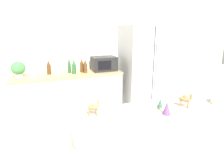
# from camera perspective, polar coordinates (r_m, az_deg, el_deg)

# --- Properties ---
(wall_back) EXTENTS (8.00, 0.06, 2.55)m
(wall_back) POSITION_cam_1_polar(r_m,az_deg,el_deg) (3.74, -7.89, 7.40)
(wall_back) COLOR silver
(wall_back) RESTS_ON ground_plane
(back_counter) EXTENTS (1.99, 0.63, 0.92)m
(back_counter) POSITION_cam_1_polar(r_m,az_deg,el_deg) (3.53, -13.55, -6.88)
(back_counter) COLOR silver
(back_counter) RESTS_ON ground_plane
(refrigerator) EXTENTS (0.93, 0.73, 1.82)m
(refrigerator) POSITION_cam_1_polar(r_m,az_deg,el_deg) (3.86, 10.34, 2.00)
(refrigerator) COLOR silver
(refrigerator) RESTS_ON ground_plane
(potted_plant) EXTENTS (0.23, 0.23, 0.28)m
(potted_plant) POSITION_cam_1_polar(r_m,az_deg,el_deg) (3.38, -28.29, 1.67)
(potted_plant) COLOR silver
(potted_plant) RESTS_ON back_counter
(paper_towel_roll) EXTENTS (0.11, 0.11, 0.24)m
(paper_towel_roll) POSITION_cam_1_polar(r_m,az_deg,el_deg) (3.35, -24.15, 1.46)
(paper_towel_roll) COLOR white
(paper_towel_roll) RESTS_ON back_counter
(microwave) EXTENTS (0.48, 0.37, 0.28)m
(microwave) POSITION_cam_1_polar(r_m,az_deg,el_deg) (3.54, -2.67, 3.58)
(microwave) COLOR black
(microwave) RESTS_ON back_counter
(back_bottle_0) EXTENTS (0.08, 0.08, 0.27)m
(back_bottle_0) POSITION_cam_1_polar(r_m,az_deg,el_deg) (3.41, -19.95, 2.17)
(back_bottle_0) COLOR brown
(back_bottle_0) RESTS_ON back_counter
(back_bottle_1) EXTENTS (0.06, 0.06, 0.29)m
(back_bottle_1) POSITION_cam_1_polar(r_m,az_deg,el_deg) (3.42, -13.80, 2.79)
(back_bottle_1) COLOR #2D6033
(back_bottle_1) RESTS_ON back_counter
(back_bottle_2) EXTENTS (0.07, 0.07, 0.28)m
(back_bottle_2) POSITION_cam_1_polar(r_m,az_deg,el_deg) (3.42, -9.86, 2.92)
(back_bottle_2) COLOR brown
(back_bottle_2) RESTS_ON back_counter
(back_bottle_3) EXTENTS (0.08, 0.08, 0.26)m
(back_bottle_3) POSITION_cam_1_polar(r_m,az_deg,el_deg) (3.37, -8.73, 2.63)
(back_bottle_3) COLOR brown
(back_bottle_3) RESTS_ON back_counter
(back_bottle_4) EXTENTS (0.08, 0.08, 0.28)m
(back_bottle_4) POSITION_cam_1_polar(r_m,az_deg,el_deg) (3.33, -12.32, 2.47)
(back_bottle_4) COLOR #2D6033
(back_bottle_4) RESTS_ON back_counter
(back_bottle_5) EXTENTS (0.06, 0.06, 0.23)m
(back_bottle_5) POSITION_cam_1_polar(r_m,az_deg,el_deg) (3.27, -17.22, 1.60)
(back_bottle_5) COLOR #B2B7BC
(back_bottle_5) RESTS_ON back_counter
(fruit_bowl) EXTENTS (0.21, 0.21, 0.06)m
(fruit_bowl) POSITION_cam_1_polar(r_m,az_deg,el_deg) (2.15, 32.03, -7.22)
(fruit_bowl) COLOR white
(fruit_bowl) RESTS_ON bar_counter
(camel_figurine) EXTENTS (0.12, 0.08, 0.14)m
(camel_figurine) POSITION_cam_1_polar(r_m,az_deg,el_deg) (1.57, -6.09, -10.44)
(camel_figurine) COLOR #A87F4C
(camel_figurine) RESTS_ON bar_counter
(camel_figurine_second) EXTENTS (0.11, 0.11, 0.15)m
(camel_figurine_second) POSITION_cam_1_polar(r_m,az_deg,el_deg) (1.87, 22.83, -7.33)
(camel_figurine_second) COLOR olive
(camel_figurine_second) RESTS_ON bar_counter
(wise_man_figurine_crimson) EXTENTS (0.07, 0.07, 0.17)m
(wise_man_figurine_crimson) POSITION_cam_1_polar(r_m,az_deg,el_deg) (1.66, 17.48, -10.09)
(wise_man_figurine_crimson) COLOR #6B4784
(wise_man_figurine_crimson) RESTS_ON bar_counter
(wise_man_figurine_purple) EXTENTS (0.05, 0.05, 0.12)m
(wise_man_figurine_purple) POSITION_cam_1_polar(r_m,az_deg,el_deg) (1.80, 15.46, -8.68)
(wise_man_figurine_purple) COLOR #33664C
(wise_man_figurine_purple) RESTS_ON bar_counter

